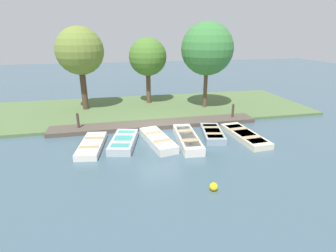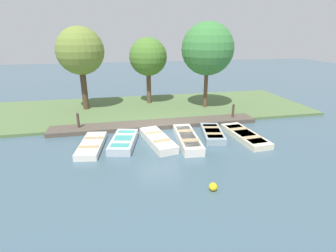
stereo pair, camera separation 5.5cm
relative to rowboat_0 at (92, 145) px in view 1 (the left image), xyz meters
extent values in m
plane|color=#425B6B|center=(-1.38, 3.74, -0.16)|extent=(80.00, 80.00, 0.00)
cube|color=#567042|center=(-6.38, 3.74, -0.08)|extent=(8.00, 24.00, 0.18)
cube|color=#51473D|center=(-2.55, 3.74, -0.04)|extent=(1.39, 12.72, 0.25)
cube|color=silver|center=(0.00, 0.00, -0.01)|extent=(3.13, 1.48, 0.31)
cube|color=#6B7F51|center=(0.00, 0.00, 0.13)|extent=(2.56, 1.17, 0.02)
cube|color=tan|center=(0.57, -0.08, 0.16)|extent=(0.44, 1.00, 0.03)
cube|color=tan|center=(-0.57, 0.08, 0.16)|extent=(0.44, 1.00, 0.03)
cube|color=#B2BCC1|center=(-0.04, 1.59, 0.03)|extent=(2.98, 1.77, 0.38)
cube|color=teal|center=(-0.04, 1.59, 0.20)|extent=(2.43, 1.40, 0.03)
cube|color=beige|center=(0.47, 1.47, 0.23)|extent=(0.52, 1.10, 0.03)
cube|color=beige|center=(-0.56, 1.71, 0.23)|extent=(0.52, 1.10, 0.03)
cube|color=silver|center=(0.11, 3.36, 0.03)|extent=(3.37, 1.58, 0.39)
cube|color=#4C709E|center=(0.11, 3.36, 0.21)|extent=(2.76, 1.26, 0.03)
cube|color=tan|center=(0.72, 3.47, 0.24)|extent=(0.49, 0.97, 0.03)
cube|color=tan|center=(-0.50, 3.25, 0.24)|extent=(0.49, 0.97, 0.03)
cube|color=silver|center=(0.34, 4.91, 0.04)|extent=(3.64, 1.25, 0.42)
cube|color=#4C709E|center=(0.34, 4.91, 0.24)|extent=(2.98, 0.98, 0.03)
cube|color=tan|center=(1.02, 4.86, 0.26)|extent=(0.42, 0.93, 0.03)
cube|color=tan|center=(-0.34, 4.96, 0.26)|extent=(0.42, 0.93, 0.03)
cube|color=#8C9EA8|center=(-0.20, 6.53, 0.02)|extent=(2.81, 1.56, 0.36)
cube|color=#4C709E|center=(-0.20, 6.53, 0.18)|extent=(2.30, 1.24, 0.03)
cube|color=tan|center=(0.29, 6.43, 0.21)|extent=(0.45, 1.00, 0.03)
cube|color=tan|center=(-0.70, 6.63, 0.21)|extent=(0.45, 1.00, 0.03)
cube|color=beige|center=(0.41, 8.18, -0.01)|extent=(3.59, 1.40, 0.31)
cube|color=teal|center=(0.41, 8.18, 0.13)|extent=(2.94, 1.10, 0.02)
cube|color=tan|center=(1.08, 8.23, 0.16)|extent=(0.43, 1.08, 0.03)
cube|color=tan|center=(-0.26, 8.14, 0.16)|extent=(0.43, 1.08, 0.03)
cylinder|color=#47382D|center=(-2.61, -0.87, 0.37)|extent=(0.15, 0.15, 1.06)
sphere|color=#47382D|center=(-2.61, -0.87, 0.93)|extent=(0.14, 0.14, 0.14)
cylinder|color=#47382D|center=(-2.61, 8.87, 0.37)|extent=(0.15, 0.15, 1.06)
sphere|color=#47382D|center=(-2.61, 8.87, 0.93)|extent=(0.14, 0.14, 0.14)
sphere|color=yellow|center=(4.86, 4.60, -0.01)|extent=(0.31, 0.31, 0.31)
cylinder|color=#4C3828|center=(-6.99, -0.78, 1.55)|extent=(0.42, 0.42, 3.43)
sphere|color=olive|center=(-6.99, -0.78, 4.17)|extent=(3.28, 3.28, 3.28)
cylinder|color=brown|center=(-7.81, 4.05, 1.33)|extent=(0.35, 0.35, 2.99)
sphere|color=#4C7A2D|center=(-7.81, 4.05, 3.62)|extent=(2.88, 2.88, 2.88)
cylinder|color=brown|center=(-5.64, 8.01, 1.54)|extent=(0.28, 0.28, 3.41)
sphere|color=#3D7F3D|center=(-5.64, 8.01, 4.27)|extent=(3.71, 3.71, 3.71)
camera|label=1|loc=(12.64, 1.18, 5.33)|focal=28.00mm
camera|label=2|loc=(12.65, 1.24, 5.33)|focal=28.00mm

